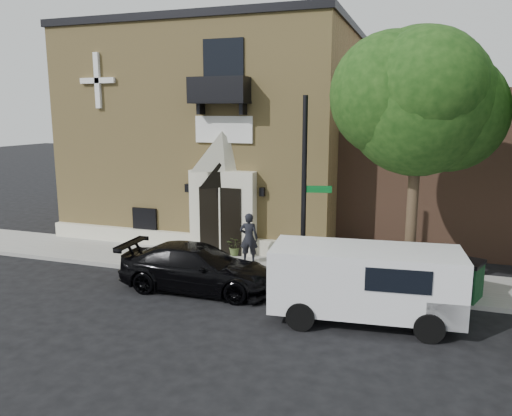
{
  "coord_description": "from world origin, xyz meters",
  "views": [
    {
      "loc": [
        6.3,
        -14.68,
        5.53
      ],
      "look_at": [
        0.61,
        2.0,
        2.15
      ],
      "focal_mm": 35.0,
      "sensor_mm": 36.0,
      "label": 1
    }
  ],
  "objects_px": {
    "black_sedan": "(197,268)",
    "street_sign": "(304,191)",
    "pedestrian_near": "(249,238)",
    "cargo_van": "(372,282)",
    "dumpster": "(450,276)",
    "fire_hydrant": "(396,279)"
  },
  "relations": [
    {
      "from": "fire_hydrant",
      "to": "black_sedan",
      "type": "bearing_deg",
      "value": -165.15
    },
    {
      "from": "fire_hydrant",
      "to": "pedestrian_near",
      "type": "relative_size",
      "value": 0.39
    },
    {
      "from": "dumpster",
      "to": "black_sedan",
      "type": "bearing_deg",
      "value": -147.6
    },
    {
      "from": "pedestrian_near",
      "to": "fire_hydrant",
      "type": "bearing_deg",
      "value": 160.07
    },
    {
      "from": "street_sign",
      "to": "pedestrian_near",
      "type": "bearing_deg",
      "value": 134.3
    },
    {
      "from": "street_sign",
      "to": "dumpster",
      "type": "xyz_separation_m",
      "value": [
        4.4,
        0.35,
        -2.39
      ]
    },
    {
      "from": "black_sedan",
      "to": "pedestrian_near",
      "type": "relative_size",
      "value": 2.72
    },
    {
      "from": "pedestrian_near",
      "to": "dumpster",
      "type": "bearing_deg",
      "value": 163.7
    },
    {
      "from": "fire_hydrant",
      "to": "street_sign",
      "type": "bearing_deg",
      "value": -174.63
    },
    {
      "from": "black_sedan",
      "to": "fire_hydrant",
      "type": "bearing_deg",
      "value": -77.09
    },
    {
      "from": "cargo_van",
      "to": "dumpster",
      "type": "relative_size",
      "value": 2.59
    },
    {
      "from": "black_sedan",
      "to": "fire_hydrant",
      "type": "relative_size",
      "value": 6.9
    },
    {
      "from": "cargo_van",
      "to": "dumpster",
      "type": "bearing_deg",
      "value": 44.03
    },
    {
      "from": "cargo_van",
      "to": "fire_hydrant",
      "type": "relative_size",
      "value": 7.11
    },
    {
      "from": "cargo_van",
      "to": "street_sign",
      "type": "relative_size",
      "value": 0.87
    },
    {
      "from": "dumpster",
      "to": "street_sign",
      "type": "bearing_deg",
      "value": -155.51
    },
    {
      "from": "black_sedan",
      "to": "fire_hydrant",
      "type": "xyz_separation_m",
      "value": [
        5.96,
        1.58,
        -0.22
      ]
    },
    {
      "from": "pedestrian_near",
      "to": "black_sedan",
      "type": "bearing_deg",
      "value": 68.8
    },
    {
      "from": "black_sedan",
      "to": "pedestrian_near",
      "type": "bearing_deg",
      "value": -16.41
    },
    {
      "from": "dumpster",
      "to": "fire_hydrant",
      "type": "bearing_deg",
      "value": -156.94
    },
    {
      "from": "black_sedan",
      "to": "street_sign",
      "type": "relative_size",
      "value": 0.85
    },
    {
      "from": "street_sign",
      "to": "cargo_van",
      "type": "bearing_deg",
      "value": -54.76
    }
  ]
}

